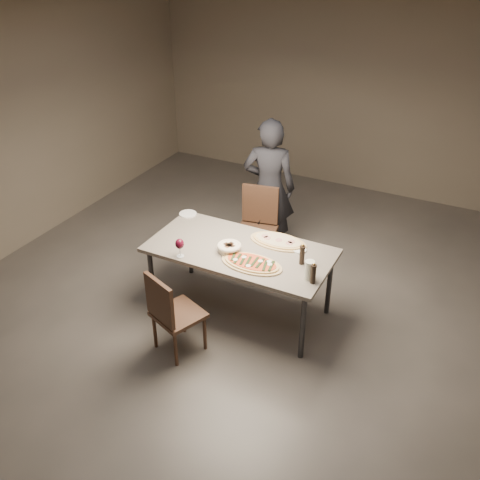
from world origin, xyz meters
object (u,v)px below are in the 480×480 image
at_px(dining_table, 240,254).
at_px(pepper_mill_left, 302,255).
at_px(carafe, 309,270).
at_px(chair_near, 171,311).
at_px(ham_pizza, 278,241).
at_px(diner, 269,188).
at_px(zucchini_pizza, 252,263).
at_px(bread_basket, 229,247).
at_px(chair_far, 258,222).

xyz_separation_m(dining_table, pepper_mill_left, (0.63, 0.03, 0.16)).
bearing_deg(carafe, chair_near, -147.30).
relative_size(ham_pizza, pepper_mill_left, 2.80).
height_order(pepper_mill_left, chair_near, pepper_mill_left).
bearing_deg(dining_table, diner, 101.27).
distance_m(carafe, diner, 1.73).
distance_m(zucchini_pizza, carafe, 0.56).
bearing_deg(diner, zucchini_pizza, 91.63).
relative_size(dining_table, zucchini_pizza, 2.98).
xyz_separation_m(ham_pizza, bread_basket, (-0.35, -0.37, 0.03)).
bearing_deg(diner, carafe, 109.62).
xyz_separation_m(zucchini_pizza, pepper_mill_left, (0.41, 0.23, 0.08)).
bearing_deg(zucchini_pizza, ham_pizza, 107.29).
relative_size(ham_pizza, bread_basket, 2.51).
xyz_separation_m(pepper_mill_left, carafe, (0.15, -0.20, -0.01)).
distance_m(pepper_mill_left, chair_far, 1.30).
height_order(bread_basket, chair_near, chair_near).
distance_m(zucchini_pizza, chair_far, 1.25).
bearing_deg(dining_table, carafe, -12.45).
relative_size(bread_basket, diner, 0.14).
height_order(zucchini_pizza, chair_near, chair_near).
xyz_separation_m(carafe, diner, (-1.02, 1.40, -0.01)).
relative_size(dining_table, chair_near, 2.09).
bearing_deg(zucchini_pizza, dining_table, 162.48).
relative_size(ham_pizza, diner, 0.35).
distance_m(ham_pizza, pepper_mill_left, 0.44).
relative_size(chair_near, diner, 0.52).
height_order(ham_pizza, chair_far, chair_far).
xyz_separation_m(bread_basket, diner, (-0.18, 1.32, 0.03)).
height_order(carafe, chair_near, carafe).
bearing_deg(chair_far, bread_basket, 89.16).
height_order(dining_table, ham_pizza, ham_pizza).
height_order(bread_basket, carafe, carafe).
bearing_deg(chair_far, chair_near, 78.46).
bearing_deg(bread_basket, zucchini_pizza, -19.98).
bearing_deg(zucchini_pizza, bread_basket, -175.67).
bearing_deg(pepper_mill_left, diner, 126.09).
xyz_separation_m(dining_table, ham_pizza, (0.28, 0.28, 0.07)).
xyz_separation_m(dining_table, bread_basket, (-0.07, -0.09, 0.11)).
xyz_separation_m(dining_table, zucchini_pizza, (0.22, -0.20, 0.07)).
height_order(carafe, diner, diner).
distance_m(zucchini_pizza, ham_pizza, 0.48).
relative_size(dining_table, carafe, 9.85).
xyz_separation_m(ham_pizza, diner, (-0.53, 0.95, 0.07)).
xyz_separation_m(zucchini_pizza, chair_near, (-0.50, -0.64, -0.28)).
xyz_separation_m(zucchini_pizza, carafe, (0.55, 0.03, 0.07)).
bearing_deg(bread_basket, chair_far, 99.86).
relative_size(carafe, chair_far, 0.20).
relative_size(zucchini_pizza, chair_near, 0.70).
height_order(zucchini_pizza, bread_basket, bread_basket).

